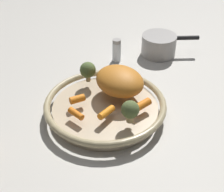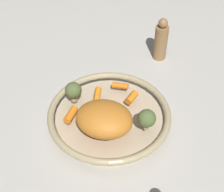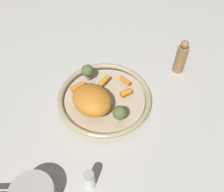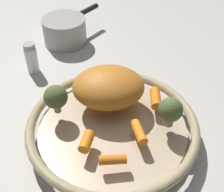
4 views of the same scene
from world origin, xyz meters
name	(u,v)px [view 3 (image 3 of 4)]	position (x,y,z in m)	size (l,w,h in m)	color
ground_plane	(105,103)	(0.00, 0.00, 0.00)	(2.48, 2.48, 0.00)	#B7B2A8
serving_bowl	(105,99)	(0.00, 0.00, 0.03)	(0.36, 0.36, 0.05)	tan
roast_chicken_piece	(92,100)	(0.05, -0.05, 0.09)	(0.15, 0.13, 0.07)	#BF6F24
baby_carrot_back	(104,81)	(-0.06, 0.00, 0.06)	(0.02, 0.02, 0.06)	orange
baby_carrot_left	(126,93)	(0.00, 0.08, 0.06)	(0.02, 0.02, 0.04)	orange
baby_carrot_center	(125,80)	(-0.06, 0.08, 0.06)	(0.02, 0.02, 0.05)	orange
baby_carrot_right	(77,87)	(-0.04, -0.10, 0.06)	(0.02, 0.02, 0.05)	orange
broccoli_floret_small	(120,113)	(0.11, 0.05, 0.09)	(0.05, 0.05, 0.06)	tan
broccoli_floret_edge	(88,71)	(-0.09, -0.06, 0.09)	(0.05, 0.05, 0.06)	tan
salt_shaker	(90,180)	(0.32, -0.06, 0.04)	(0.03, 0.03, 0.09)	silver
pepper_mill	(181,58)	(-0.16, 0.33, 0.07)	(0.05, 0.05, 0.16)	olive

